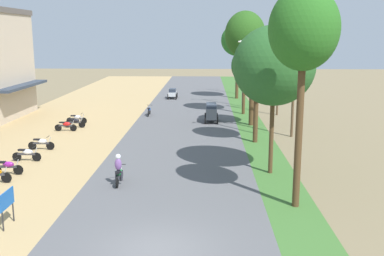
{
  "coord_description": "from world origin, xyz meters",
  "views": [
    {
      "loc": [
        1.78,
        -15.23,
        7.75
      ],
      "look_at": [
        0.89,
        14.22,
        1.68
      ],
      "focal_mm": 42.54,
      "sensor_mm": 36.0,
      "label": 1
    }
  ],
  "objects": [
    {
      "name": "ground_plane",
      "position": [
        0.0,
        0.0,
        0.0
      ],
      "size": [
        180.0,
        180.0,
        0.0
      ],
      "primitive_type": "plane",
      "color": "#7A6B4C"
    },
    {
      "name": "parked_motorbike_second",
      "position": [
        -9.25,
        8.83,
        0.55
      ],
      "size": [
        1.8,
        0.54,
        0.94
      ],
      "color": "black",
      "rests_on": "dirt_shoulder"
    },
    {
      "name": "median_tree_third",
      "position": [
        5.41,
        17.16,
        5.45
      ],
      "size": [
        3.28,
        3.28,
        7.33
      ],
      "color": "#4C351E",
      "rests_on": "median_strip"
    },
    {
      "name": "median_tree_nearest",
      "position": [
        5.92,
        4.54,
        7.89
      ],
      "size": [
        3.01,
        3.01,
        9.71
      ],
      "color": "#4C351E",
      "rests_on": "median_strip"
    },
    {
      "name": "parked_motorbike_sixth",
      "position": [
        -9.21,
        21.96,
        0.55
      ],
      "size": [
        1.8,
        0.54,
        0.94
      ],
      "color": "black",
      "rests_on": "dirt_shoulder"
    },
    {
      "name": "parked_motorbike_fifth",
      "position": [
        -9.52,
        20.51,
        0.55
      ],
      "size": [
        1.8,
        0.54,
        0.94
      ],
      "color": "black",
      "rests_on": "dirt_shoulder"
    },
    {
      "name": "streetlamp_far",
      "position": [
        5.8,
        45.17,
        4.4
      ],
      "size": [
        3.16,
        0.2,
        7.49
      ],
      "color": "gray",
      "rests_on": "median_strip"
    },
    {
      "name": "car_sedan_silver",
      "position": [
        -2.26,
        39.92,
        0.74
      ],
      "size": [
        1.1,
        2.26,
        1.19
      ],
      "color": "#B7BCC1",
      "rests_on": "road_strip"
    },
    {
      "name": "median_tree_fifth",
      "position": [
        5.52,
        29.23,
        7.72
      ],
      "size": [
        3.88,
        3.88,
        9.93
      ],
      "color": "#4C351E",
      "rests_on": "median_strip"
    },
    {
      "name": "median_strip",
      "position": [
        5.7,
        0.0,
        0.03
      ],
      "size": [
        2.4,
        140.0,
        0.06
      ],
      "primitive_type": "cube",
      "color": "#3D6B2D",
      "rests_on": "ground"
    },
    {
      "name": "streetlamp_near",
      "position": [
        5.8,
        20.1,
        4.34
      ],
      "size": [
        3.16,
        0.2,
        7.38
      ],
      "color": "gray",
      "rests_on": "median_strip"
    },
    {
      "name": "motorbike_ahead_second",
      "position": [
        -3.67,
        27.98,
        0.57
      ],
      "size": [
        0.54,
        1.8,
        0.94
      ],
      "color": "black",
      "rests_on": "road_strip"
    },
    {
      "name": "parked_motorbike_seventh",
      "position": [
        -9.5,
        23.61,
        0.55
      ],
      "size": [
        1.8,
        0.54,
        0.94
      ],
      "color": "black",
      "rests_on": "dirt_shoulder"
    },
    {
      "name": "median_tree_sixth",
      "position": [
        5.6,
        40.34,
        7.04
      ],
      "size": [
        4.01,
        4.01,
        8.93
      ],
      "color": "#4C351E",
      "rests_on": "median_strip"
    },
    {
      "name": "street_signboard",
      "position": [
        -6.24,
        1.95,
        1.11
      ],
      "size": [
        0.06,
        1.3,
        1.5
      ],
      "color": "#262628",
      "rests_on": "dirt_shoulder"
    },
    {
      "name": "road_strip",
      "position": [
        0.0,
        0.0,
        0.04
      ],
      "size": [
        9.0,
        140.0,
        0.08
      ],
      "primitive_type": "cube",
      "color": "#565659",
      "rests_on": "ground"
    },
    {
      "name": "car_van_charcoal",
      "position": [
        2.3,
        24.7,
        1.02
      ],
      "size": [
        1.19,
        2.41,
        1.67
      ],
      "color": "#282D33",
      "rests_on": "road_strip"
    },
    {
      "name": "utility_pole_near",
      "position": [
        8.45,
        19.32,
        4.48
      ],
      "size": [
        1.8,
        0.2,
        8.59
      ],
      "color": "brown",
      "rests_on": "ground"
    },
    {
      "name": "parked_motorbike_fourth",
      "position": [
        -9.34,
        14.42,
        0.55
      ],
      "size": [
        1.8,
        0.54,
        0.94
      ],
      "color": "black",
      "rests_on": "dirt_shoulder"
    },
    {
      "name": "motorbike_foreground_rider",
      "position": [
        -2.7,
        7.29,
        0.86
      ],
      "size": [
        0.54,
        1.8,
        1.66
      ],
      "color": "black",
      "rests_on": "road_strip"
    },
    {
      "name": "utility_pole_far",
      "position": [
        8.79,
        28.94,
        4.7
      ],
      "size": [
        1.8,
        0.2,
        9.01
      ],
      "color": "brown",
      "rests_on": "ground"
    },
    {
      "name": "median_tree_second",
      "position": [
        5.47,
        9.62,
        6.09
      ],
      "size": [
        4.47,
        4.47,
        8.22
      ],
      "color": "#4C351E",
      "rests_on": "median_strip"
    },
    {
      "name": "median_tree_fourth",
      "position": [
        5.73,
        23.54,
        5.13
      ],
      "size": [
        3.6,
        3.6,
        6.88
      ],
      "color": "#4C351E",
      "rests_on": "median_strip"
    },
    {
      "name": "parked_motorbike_third",
      "position": [
        -9.23,
        11.57,
        0.55
      ],
      "size": [
        1.8,
        0.54,
        0.94
      ],
      "color": "black",
      "rests_on": "dirt_shoulder"
    },
    {
      "name": "streetlamp_mid",
      "position": [
        5.8,
        34.0,
        4.86
      ],
      "size": [
        3.16,
        0.2,
        8.4
      ],
      "color": "gray",
      "rests_on": "median_strip"
    }
  ]
}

